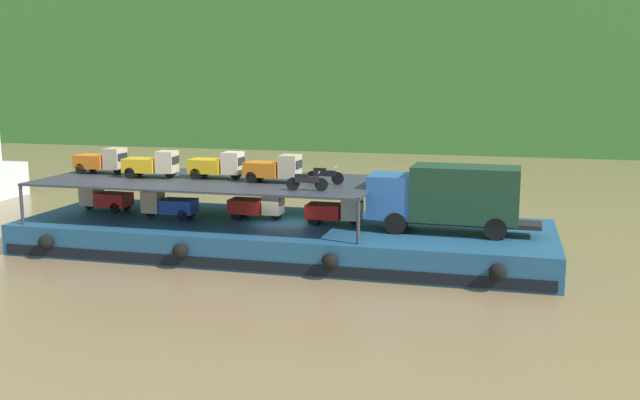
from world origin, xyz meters
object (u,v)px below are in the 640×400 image
object	(u,v)px
mini_truck_upper_mid	(152,164)
mini_truck_upper_bow	(274,168)
mini_truck_lower_aft	(168,205)
mini_truck_lower_fore	(335,210)
mini_truck_upper_fore	(217,165)
mini_truck_lower_stern	(105,198)
cargo_barge	(283,237)
motorcycle_upper_centre	(324,175)
mini_truck_upper_stern	(102,161)
covered_lorry	(448,196)
mini_truck_lower_mid	(257,205)
motorcycle_upper_port	(307,181)

from	to	relation	value
mini_truck_upper_mid	mini_truck_upper_bow	xyz separation A→B (m)	(6.56, -0.03, 0.00)
mini_truck_lower_aft	mini_truck_lower_fore	xyz separation A→B (m)	(8.57, 0.64, 0.00)
mini_truck_lower_aft	mini_truck_upper_bow	bearing A→B (deg)	2.71
mini_truck_lower_fore	mini_truck_upper_bow	bearing A→B (deg)	-172.88
mini_truck_upper_fore	mini_truck_upper_bow	xyz separation A→B (m)	(3.17, -0.51, 0.00)
mini_truck_lower_aft	mini_truck_lower_fore	world-z (taller)	same
mini_truck_lower_stern	mini_truck_lower_fore	distance (m)	12.78
mini_truck_upper_bow	cargo_barge	bearing A→B (deg)	17.87
mini_truck_upper_fore	mini_truck_upper_bow	world-z (taller)	same
cargo_barge	mini_truck_lower_fore	bearing A→B (deg)	5.50
motorcycle_upper_centre	mini_truck_upper_fore	bearing A→B (deg)	176.43
mini_truck_upper_stern	covered_lorry	bearing A→B (deg)	-2.84
mini_truck_lower_mid	mini_truck_upper_mid	distance (m)	5.83
cargo_barge	motorcycle_upper_centre	distance (m)	3.83
mini_truck_lower_fore	mini_truck_upper_mid	size ratio (longest dim) A/B	0.98
covered_lorry	mini_truck_lower_fore	size ratio (longest dim) A/B	2.88
mini_truck_upper_stern	mini_truck_upper_fore	world-z (taller)	same
mini_truck_upper_bow	mini_truck_lower_aft	bearing A→B (deg)	-177.29
covered_lorry	mini_truck_lower_aft	size ratio (longest dim) A/B	2.83
mini_truck_lower_mid	mini_truck_upper_mid	bearing A→B (deg)	-172.81
covered_lorry	mini_truck_upper_mid	world-z (taller)	mini_truck_upper_mid
mini_truck_lower_fore	mini_truck_upper_fore	bearing A→B (deg)	178.77
mini_truck_lower_mid	mini_truck_upper_fore	size ratio (longest dim) A/B	0.99
covered_lorry	mini_truck_lower_fore	world-z (taller)	covered_lorry
motorcycle_upper_centre	mini_truck_lower_stern	bearing A→B (deg)	177.46
motorcycle_upper_port	covered_lorry	bearing A→B (deg)	17.54
mini_truck_lower_stern	mini_truck_lower_mid	world-z (taller)	same
mini_truck_lower_stern	mini_truck_upper_bow	distance (m)	10.00
mini_truck_lower_aft	mini_truck_upper_mid	world-z (taller)	mini_truck_upper_mid
mini_truck_upper_mid	covered_lorry	bearing A→B (deg)	-0.57
mini_truck_upper_mid	mini_truck_upper_stern	bearing A→B (deg)	167.17
mini_truck_lower_stern	mini_truck_upper_mid	bearing A→B (deg)	-11.84
mini_truck_lower_stern	mini_truck_upper_bow	world-z (taller)	mini_truck_upper_bow
cargo_barge	mini_truck_upper_fore	world-z (taller)	mini_truck_upper_fore
mini_truck_upper_fore	mini_truck_upper_bow	bearing A→B (deg)	-9.11
cargo_barge	mini_truck_upper_bow	xyz separation A→B (m)	(-0.38, -0.12, 3.44)
mini_truck_lower_aft	mini_truck_upper_fore	world-z (taller)	mini_truck_upper_fore
motorcycle_upper_port	mini_truck_lower_stern	bearing A→B (deg)	167.01
mini_truck_lower_aft	mini_truck_upper_fore	distance (m)	3.22
mini_truck_lower_stern	mini_truck_upper_mid	xyz separation A→B (m)	(3.21, -0.67, 2.00)
motorcycle_upper_port	mini_truck_lower_mid	bearing A→B (deg)	140.51
motorcycle_upper_centre	cargo_barge	bearing A→B (deg)	-179.15
mini_truck_lower_stern	mini_truck_upper_fore	bearing A→B (deg)	-1.66
covered_lorry	mini_truck_lower_mid	size ratio (longest dim) A/B	2.88
mini_truck_upper_fore	mini_truck_lower_mid	bearing A→B (deg)	5.68
cargo_barge	mini_truck_upper_stern	world-z (taller)	mini_truck_upper_stern
mini_truck_lower_fore	motorcycle_upper_port	distance (m)	3.10
mini_truck_upper_stern	motorcycle_upper_port	xyz separation A→B (m)	(12.15, -2.86, -0.26)
mini_truck_upper_mid	motorcycle_upper_port	bearing A→B (deg)	-13.41
mini_truck_lower_aft	motorcycle_upper_centre	size ratio (longest dim) A/B	1.47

